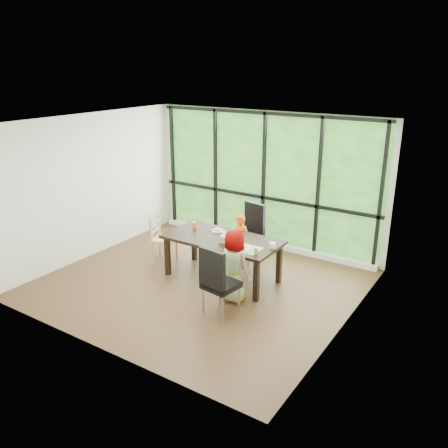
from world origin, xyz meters
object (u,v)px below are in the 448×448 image
at_px(plate_far, 218,231).
at_px(green_cup, 256,251).
at_px(child_toddler, 240,241).
at_px(plate_near, 242,248).
at_px(white_mug, 273,245).
at_px(dining_table, 222,258).
at_px(child_older, 234,266).
at_px(tissue_box, 225,239).
at_px(chair_end_beech, 164,239).
at_px(chair_window_leather, 248,233).
at_px(chair_interior_leather, 221,280).
at_px(orange_cup, 194,225).

height_order(plate_far, green_cup, green_cup).
height_order(child_toddler, plate_far, child_toddler).
bearing_deg(plate_near, white_mug, 35.42).
distance_m(dining_table, plate_near, 0.68).
height_order(child_older, white_mug, child_older).
distance_m(child_older, tissue_box, 0.64).
bearing_deg(green_cup, chair_end_beech, 171.75).
distance_m(plate_far, green_cup, 1.19).
bearing_deg(white_mug, child_toddler, 150.53).
distance_m(child_toddler, white_mug, 1.10).
bearing_deg(plate_far, green_cup, -26.66).
xyz_separation_m(plate_far, tissue_box, (0.40, -0.39, 0.05)).
distance_m(dining_table, chair_window_leather, 0.96).
relative_size(chair_interior_leather, child_older, 0.93).
relative_size(dining_table, tissue_box, 14.60).
bearing_deg(dining_table, chair_window_leather, 92.96).
bearing_deg(white_mug, plate_near, -144.58).
relative_size(chair_end_beech, plate_near, 3.62).
xyz_separation_m(chair_end_beech, green_cup, (2.12, -0.31, 0.35)).
relative_size(chair_interior_leather, tissue_box, 7.95).
height_order(child_older, plate_far, child_older).
distance_m(chair_end_beech, green_cup, 2.17).
xyz_separation_m(child_toddler, tissue_box, (0.14, -0.74, 0.31)).
distance_m(chair_interior_leather, green_cup, 0.77).
distance_m(plate_far, orange_cup, 0.46).
bearing_deg(chair_end_beech, child_older, -123.44).
distance_m(child_toddler, orange_cup, 0.88).
xyz_separation_m(child_toddler, child_older, (0.59, -1.14, 0.09)).
bearing_deg(dining_table, child_toddler, 90.00).
bearing_deg(chair_interior_leather, chair_end_beech, -19.67).
distance_m(chair_interior_leather, chair_end_beech, 2.18).
xyz_separation_m(child_older, green_cup, (0.23, 0.26, 0.22)).
height_order(chair_window_leather, white_mug, chair_window_leather).
xyz_separation_m(chair_end_beech, plate_near, (1.83, -0.23, 0.31)).
distance_m(chair_window_leather, child_older, 1.63).
bearing_deg(chair_end_beech, chair_window_leather, -70.34).
bearing_deg(chair_window_leather, tissue_box, -69.78).
height_order(chair_interior_leather, plate_near, chair_interior_leather).
bearing_deg(child_older, white_mug, -111.10).
height_order(plate_near, tissue_box, tissue_box).
distance_m(child_older, green_cup, 0.41).
distance_m(chair_interior_leather, orange_cup, 1.78).
xyz_separation_m(plate_far, orange_cup, (-0.45, -0.09, 0.05)).
height_order(chair_window_leather, chair_interior_leather, same).
height_order(chair_window_leather, child_older, child_older).
distance_m(dining_table, orange_cup, 0.84).
height_order(orange_cup, white_mug, orange_cup).
relative_size(chair_interior_leather, plate_near, 4.34).
xyz_separation_m(chair_interior_leather, child_toddler, (-0.63, 1.58, -0.05)).
bearing_deg(chair_end_beech, dining_table, -107.47).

